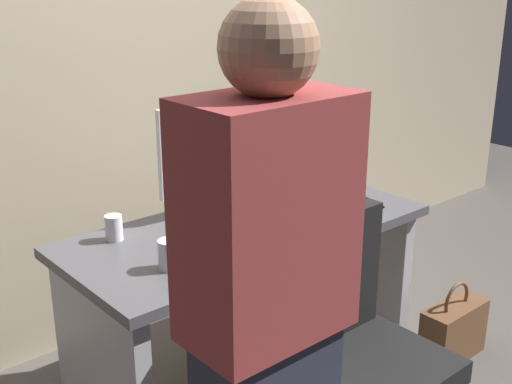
% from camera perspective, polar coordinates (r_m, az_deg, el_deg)
% --- Properties ---
extents(ground_plane, '(9.00, 9.00, 0.00)m').
position_cam_1_polar(ground_plane, '(2.92, -0.67, -16.30)').
color(ground_plane, '#4C4742').
extents(wall_back, '(6.40, 0.10, 3.00)m').
position_cam_1_polar(wall_back, '(3.08, -11.17, 15.12)').
color(wall_back, tan).
rests_on(wall_back, ground).
extents(desk, '(1.46, 0.67, 0.73)m').
position_cam_1_polar(desk, '(2.66, -0.71, -7.35)').
color(desk, '#4C4C51').
rests_on(desk, ground).
extents(office_chair, '(0.52, 0.52, 0.94)m').
position_cam_1_polar(office_chair, '(2.27, 9.10, -14.99)').
color(office_chair, black).
rests_on(office_chair, ground).
extents(person_at_desk, '(0.40, 0.24, 1.64)m').
position_cam_1_polar(person_at_desk, '(1.63, 0.94, -12.29)').
color(person_at_desk, '#262838').
rests_on(person_at_desk, ground).
extents(monitor, '(0.54, 0.16, 0.46)m').
position_cam_1_polar(monitor, '(2.65, -3.17, 3.58)').
color(monitor, silver).
rests_on(monitor, desk).
extents(keyboard, '(0.43, 0.14, 0.02)m').
position_cam_1_polar(keyboard, '(2.45, -0.47, -3.74)').
color(keyboard, '#262626').
rests_on(keyboard, desk).
extents(mouse, '(0.06, 0.10, 0.03)m').
position_cam_1_polar(mouse, '(2.63, 4.28, -2.02)').
color(mouse, white).
rests_on(mouse, desk).
extents(cup_near_keyboard, '(0.08, 0.08, 0.10)m').
position_cam_1_polar(cup_near_keyboard, '(2.21, -7.58, -5.43)').
color(cup_near_keyboard, silver).
rests_on(cup_near_keyboard, desk).
extents(cup_by_monitor, '(0.06, 0.06, 0.10)m').
position_cam_1_polar(cup_by_monitor, '(2.47, -12.32, -3.07)').
color(cup_by_monitor, silver).
rests_on(cup_by_monitor, desk).
extents(book_stack, '(0.23, 0.18, 0.18)m').
position_cam_1_polar(book_stack, '(2.85, 4.53, 1.28)').
color(book_stack, '#3359A5').
rests_on(book_stack, desk).
extents(cell_phone, '(0.11, 0.16, 0.01)m').
position_cam_1_polar(cell_phone, '(2.84, 9.75, -0.96)').
color(cell_phone, black).
rests_on(cell_phone, desk).
extents(handbag, '(0.34, 0.14, 0.38)m').
position_cam_1_polar(handbag, '(3.15, 16.85, -11.50)').
color(handbag, brown).
rests_on(handbag, ground).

